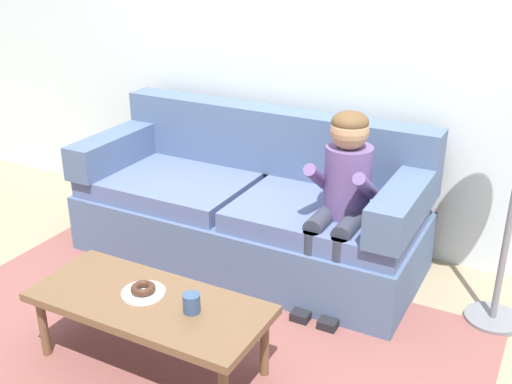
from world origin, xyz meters
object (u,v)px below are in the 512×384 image
Objects in this scene: person_child at (342,191)px; donut at (143,288)px; couch at (251,209)px; coffee_table at (149,307)px; toy_controller at (101,279)px; mug at (192,303)px.

person_child is 1.19m from donut.
couch reaches higher than coffee_table.
donut is 0.53× the size of toy_controller.
coffee_table is 0.25m from mug.
mug is at bearing -74.06° from couch.
couch is at bearing 92.78° from donut.
mug is (0.34, -1.20, 0.09)m from couch.
person_child reaches higher than mug.
coffee_table is at bearing -84.95° from couch.
couch is at bearing 105.94° from mug.
couch is 1.19m from donut.
coffee_table is 0.09m from donut.
person_child is 12.24× the size of mug.
mug is (-0.33, -0.99, -0.25)m from person_child.
person_child reaches higher than toy_controller.
donut is (0.06, -1.18, 0.08)m from couch.
coffee_table is (0.11, -1.21, 0.00)m from couch.
coffee_table is at bearing -28.98° from donut.
donut is at bearing 151.02° from coffee_table.
toy_controller is (-0.98, 0.46, -0.40)m from mug.
toy_controller is at bearing 147.49° from coffee_table.
mug is at bearing -2.78° from donut.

